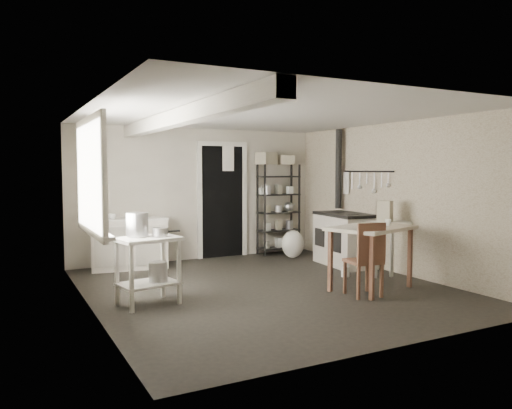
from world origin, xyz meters
name	(u,v)px	position (x,y,z in m)	size (l,w,h in m)	color
floor	(266,288)	(0.00, 0.00, 0.00)	(5.00, 5.00, 0.00)	black
ceiling	(267,114)	(0.00, 0.00, 2.30)	(5.00, 5.00, 0.00)	beige
wall_back	(198,194)	(0.00, 2.50, 1.15)	(4.50, 0.02, 2.30)	#BCB3A0
wall_front	(403,218)	(0.00, -2.50, 1.15)	(4.50, 0.02, 2.30)	#BCB3A0
wall_left	(89,208)	(-2.25, 0.00, 1.15)	(0.02, 5.00, 2.30)	#BCB3A0
wall_right	(395,198)	(2.25, 0.00, 1.15)	(0.02, 5.00, 2.30)	#BCB3A0
window	(88,176)	(-2.22, 0.20, 1.50)	(0.12, 1.76, 1.28)	silver
doorway	(223,202)	(0.45, 2.47, 1.00)	(0.96, 0.10, 2.08)	silver
ceiling_beam	(179,118)	(-1.20, 0.00, 2.20)	(0.18, 5.00, 0.18)	silver
wallpaper_panel	(395,198)	(2.24, 0.00, 1.15)	(0.01, 5.00, 2.30)	#BFB49B
utensil_rail	(367,171)	(2.19, 0.60, 1.55)	(0.06, 1.20, 0.44)	silver
prep_table	(148,271)	(-1.62, -0.09, 0.40)	(0.70, 0.50, 0.79)	silver
stockpot	(137,224)	(-1.72, 0.01, 0.94)	(0.26, 0.26, 0.28)	silver
saucepan	(160,232)	(-1.48, -0.11, 0.85)	(0.18, 0.18, 0.10)	silver
bucket	(158,272)	(-1.52, -0.13, 0.39)	(0.22, 0.22, 0.24)	silver
base_cabinets	(129,240)	(-1.31, 2.18, 0.46)	(1.23, 0.53, 0.81)	beige
mixing_bowl	(136,209)	(-1.21, 2.09, 0.96)	(0.29, 0.29, 0.07)	white
counter_cup	(112,210)	(-1.60, 2.03, 0.97)	(0.12, 0.12, 0.09)	white
shelf_rack	(279,203)	(1.52, 2.31, 0.95)	(0.79, 0.31, 1.68)	black
shelf_jar	(261,182)	(1.16, 2.32, 1.36)	(0.08, 0.08, 0.17)	white
storage_box_a	(266,146)	(1.28, 2.35, 2.01)	(0.32, 0.28, 0.22)	beige
storage_box_b	(286,148)	(1.69, 2.32, 1.99)	(0.27, 0.25, 0.18)	beige
stove	(345,239)	(1.92, 0.81, 0.44)	(0.61, 1.10, 0.86)	beige
stovepipe	(339,169)	(2.11, 1.26, 1.59)	(0.10, 0.10, 1.28)	black
side_ledge	(391,248)	(1.95, -0.24, 0.43)	(0.54, 0.29, 0.82)	silver
oats_box	(385,209)	(1.86, -0.21, 1.01)	(0.12, 0.20, 0.30)	beige
work_table	(371,261)	(1.19, -0.70, 0.38)	(1.10, 0.77, 0.84)	beige
table_cup	(388,228)	(1.44, -0.74, 0.80)	(0.09, 0.09, 0.08)	white
chair	(363,257)	(0.88, -0.91, 0.48)	(0.38, 0.40, 0.93)	brown
flour_sack	(293,244)	(1.52, 1.79, 0.24)	(0.41, 0.35, 0.50)	silver
floor_crock	(345,272)	(1.37, 0.08, 0.07)	(0.12, 0.12, 0.16)	white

